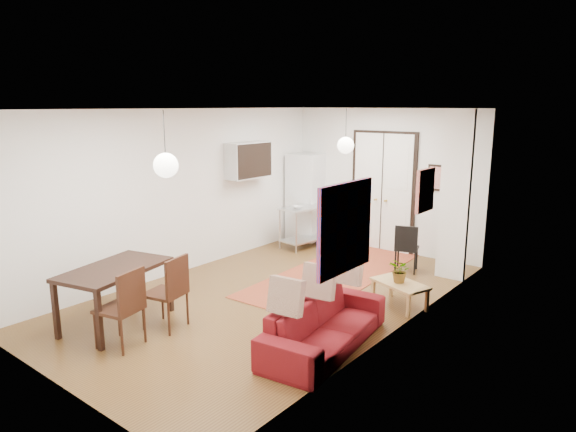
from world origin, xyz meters
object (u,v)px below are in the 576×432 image
Objects in this scene: dining_table at (115,274)px; dining_chair_far at (126,299)px; dining_chair_near at (170,284)px; sofa at (325,324)px; black_side_chair at (409,243)px; kitchen_counter at (306,221)px; coffee_table at (400,286)px; fridge at (306,197)px.

dining_chair_far is (0.60, -0.25, -0.14)m from dining_table.
sofa is at bearing 97.29° from dining_chair_near.
black_side_chair is (-0.56, 3.48, 0.21)m from sofa.
kitchen_counter is 5.15m from dining_chair_far.
kitchen_counter is 1.20× the size of dining_chair_near.
coffee_table is 0.93× the size of dining_chair_far.
dining_table is (0.76, -5.33, -0.23)m from fridge.
dining_table is 1.61× the size of dining_chair_near.
fridge is at bearing -179.78° from dining_chair_far.
dining_chair_far is at bearing -123.20° from coffee_table.
black_side_chair is at bearing -20.68° from fridge.
dining_chair_near is at bearing 103.14° from sofa.
coffee_table is at bearing 133.31° from dining_chair_far.
dining_table is at bearing -125.90° from dining_chair_far.
kitchen_counter is 0.63× the size of fridge.
kitchen_counter is at bearing 94.26° from dining_table.
kitchen_counter is at bearing -60.14° from fridge.
coffee_table is at bearing 47.77° from dining_table.
sofa is at bearing 24.96° from dining_table.
dining_chair_far is at bearing 54.84° from black_side_chair.
fridge is (-3.38, 4.11, 0.66)m from sofa.
coffee_table is at bearing 126.70° from dining_chair_near.
sofa is at bearing -93.70° from coffee_table.
black_side_chair is (-0.67, 1.69, 0.19)m from coffee_table.
dining_chair_near reaches higher than sofa.
sofa reaches higher than coffee_table.
sofa is 2.51m from dining_chair_far.
dining_chair_near is at bearing 37.03° from dining_table.
dining_chair_near is (-2.13, -2.56, 0.26)m from coffee_table.
fridge is 1.89× the size of dining_chair_far.
black_side_chair is (2.06, 4.70, -0.22)m from dining_table.
kitchen_counter reaches higher than dining_table.
black_side_chair is at bearing 147.52° from dining_chair_near.
fridge is 5.39m from dining_table.
dining_chair_near and dining_chair_far have the same top height.
kitchen_counter is 0.74× the size of dining_table.
kitchen_counter is at bearing 31.96° from sofa.
dining_chair_near is at bearing 166.51° from dining_chair_far.
dining_chair_far is at bearing -71.27° from kitchen_counter.
coffee_table is 0.93× the size of dining_chair_near.
sofa is 1.08× the size of fridge.
dining_table is (-2.73, -3.01, 0.40)m from coffee_table.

